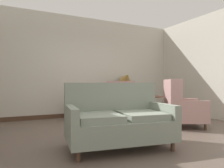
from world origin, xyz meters
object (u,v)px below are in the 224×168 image
(coffee_table, at_px, (122,111))
(settee, at_px, (118,121))
(porcelain_vase, at_px, (124,100))
(armchair_beside_settee, at_px, (89,105))
(armchair_far_left, at_px, (122,102))
(side_table, at_px, (152,107))
(armchair_near_sideboard, at_px, (181,107))
(sideboard, at_px, (123,99))
(gramophone, at_px, (126,79))

(coffee_table, relative_size, settee, 0.50)
(porcelain_vase, bearing_deg, armchair_beside_settee, 101.65)
(porcelain_vase, height_order, armchair_far_left, armchair_far_left)
(porcelain_vase, relative_size, side_table, 0.50)
(armchair_near_sideboard, bearing_deg, side_table, 78.88)
(armchair_near_sideboard, bearing_deg, porcelain_vase, 102.20)
(settee, height_order, armchair_near_sideboard, armchair_near_sideboard)
(porcelain_vase, xyz_separation_m, sideboard, (1.07, 1.89, -0.14))
(settee, bearing_deg, coffee_table, 66.64)
(coffee_table, distance_m, armchair_far_left, 1.61)
(side_table, bearing_deg, gramophone, 79.87)
(porcelain_vase, bearing_deg, gramophone, 58.18)
(porcelain_vase, relative_size, sideboard, 0.33)
(armchair_beside_settee, height_order, armchair_far_left, armchair_far_left)
(porcelain_vase, distance_m, armchair_far_left, 1.61)
(armchair_far_left, xyz_separation_m, side_table, (0.05, -1.39, -0.02))
(sideboard, height_order, gramophone, gramophone)
(armchair_far_left, bearing_deg, settee, 98.47)
(side_table, bearing_deg, armchair_near_sideboard, -41.06)
(armchair_far_left, distance_m, armchair_near_sideboard, 1.91)
(coffee_table, bearing_deg, armchair_far_left, 61.09)
(porcelain_vase, xyz_separation_m, armchair_beside_settee, (-0.30, 1.45, -0.23))
(gramophone, bearing_deg, armchair_far_left, -133.86)
(sideboard, bearing_deg, armchair_near_sideboard, -84.12)
(armchair_beside_settee, bearing_deg, porcelain_vase, 96.24)
(armchair_beside_settee, distance_m, armchair_far_left, 1.04)
(armchair_beside_settee, relative_size, sideboard, 0.88)
(coffee_table, distance_m, sideboard, 2.19)
(sideboard, bearing_deg, side_table, -98.08)
(sideboard, distance_m, gramophone, 0.67)
(porcelain_vase, height_order, settee, settee)
(porcelain_vase, relative_size, gramophone, 0.63)
(sideboard, bearing_deg, gramophone, -61.02)
(settee, height_order, armchair_far_left, armchair_far_left)
(armchair_far_left, height_order, sideboard, same)
(coffee_table, height_order, sideboard, sideboard)
(armchair_far_left, bearing_deg, sideboard, -84.87)
(armchair_near_sideboard, xyz_separation_m, sideboard, (-0.24, 2.31, 0.05))
(armchair_far_left, distance_m, sideboard, 0.58)
(coffee_table, xyz_separation_m, sideboard, (1.10, 1.89, 0.11))
(coffee_table, bearing_deg, porcelain_vase, -0.12)
(armchair_near_sideboard, distance_m, side_table, 0.67)
(settee, xyz_separation_m, armchair_near_sideboard, (2.07, 0.76, 0.04))
(coffee_table, xyz_separation_m, gramophone, (1.15, 1.80, 0.77))
(armchair_far_left, distance_m, gramophone, 0.89)
(porcelain_vase, height_order, gramophone, gramophone)
(settee, relative_size, sideboard, 1.59)
(armchair_far_left, relative_size, gramophone, 1.95)
(coffee_table, bearing_deg, sideboard, 59.83)
(coffee_table, height_order, armchair_near_sideboard, armchair_near_sideboard)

